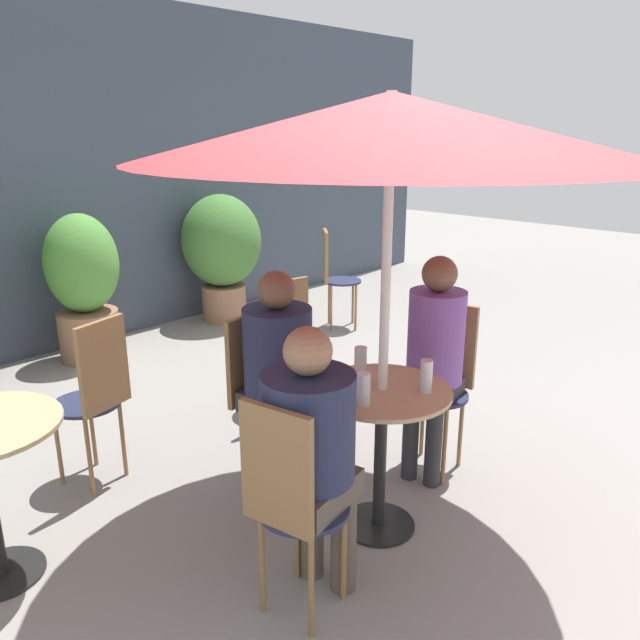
% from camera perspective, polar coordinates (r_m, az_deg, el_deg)
% --- Properties ---
extents(ground_plane, '(20.00, 20.00, 0.00)m').
position_cam_1_polar(ground_plane, '(3.39, 9.45, -17.18)').
color(ground_plane, gray).
extents(storefront_wall, '(10.00, 0.06, 3.00)m').
position_cam_1_polar(storefront_wall, '(5.82, -22.98, 11.96)').
color(storefront_wall, '#3D4756').
rests_on(storefront_wall, ground_plane).
extents(cafe_table_near, '(0.65, 0.65, 0.74)m').
position_cam_1_polar(cafe_table_near, '(3.01, 5.61, -9.64)').
color(cafe_table_near, black).
rests_on(cafe_table_near, ground_plane).
extents(bistro_chair_0, '(0.39, 0.37, 0.96)m').
position_cam_1_polar(bistro_chair_0, '(3.62, 11.17, -4.65)').
color(bistro_chair_0, '#232847').
rests_on(bistro_chair_0, ground_plane).
extents(bistro_chair_1, '(0.37, 0.39, 0.96)m').
position_cam_1_polar(bistro_chair_1, '(3.37, -5.59, -6.06)').
color(bistro_chair_1, '#232847').
rests_on(bistro_chair_1, ground_plane).
extents(bistro_chair_2, '(0.39, 0.37, 0.96)m').
position_cam_1_polar(bistro_chair_2, '(2.45, -2.84, -15.64)').
color(bistro_chair_2, '#232847').
rests_on(bistro_chair_2, ground_plane).
extents(bistro_chair_3, '(0.42, 0.42, 0.96)m').
position_cam_1_polar(bistro_chair_3, '(6.04, 1.22, 4.57)').
color(bistro_chair_3, '#232847').
rests_on(bistro_chair_3, ground_plane).
extents(bistro_chair_4, '(0.38, 0.40, 0.96)m').
position_cam_1_polar(bistro_chair_4, '(3.54, -19.80, -5.90)').
color(bistro_chair_4, '#232847').
rests_on(bistro_chair_4, ground_plane).
extents(bistro_chair_6, '(0.37, 0.39, 0.96)m').
position_cam_1_polar(bistro_chair_6, '(4.19, -3.51, -1.27)').
color(bistro_chair_6, '#232847').
rests_on(bistro_chair_6, ground_plane).
extents(seated_person_0, '(0.34, 0.31, 1.27)m').
position_cam_1_polar(seated_person_0, '(3.43, 10.42, -2.56)').
color(seated_person_0, '#2D2D33').
rests_on(seated_person_0, ground_plane).
extents(seated_person_1, '(0.36, 0.39, 1.23)m').
position_cam_1_polar(seated_person_1, '(3.23, -3.63, -4.15)').
color(seated_person_1, '#2D2D33').
rests_on(seated_person_1, ground_plane).
extents(seated_person_2, '(0.40, 0.37, 1.21)m').
position_cam_1_polar(seated_person_2, '(2.48, -0.84, -11.35)').
color(seated_person_2, brown).
rests_on(seated_person_2, ground_plane).
extents(beer_glass_0, '(0.06, 0.06, 0.14)m').
position_cam_1_polar(beer_glass_0, '(3.06, 3.73, -3.77)').
color(beer_glass_0, silver).
rests_on(beer_glass_0, cafe_table_near).
extents(beer_glass_1, '(0.06, 0.06, 0.15)m').
position_cam_1_polar(beer_glass_1, '(2.74, 4.00, -6.32)').
color(beer_glass_1, silver).
rests_on(beer_glass_1, cafe_table_near).
extents(beer_glass_2, '(0.06, 0.06, 0.15)m').
position_cam_1_polar(beer_glass_2, '(2.90, 9.69, -5.07)').
color(beer_glass_2, silver).
rests_on(beer_glass_2, cafe_table_near).
extents(potted_plant_1, '(0.59, 0.59, 1.24)m').
position_cam_1_polar(potted_plant_1, '(5.54, -20.79, 3.21)').
color(potted_plant_1, '#93664C').
rests_on(potted_plant_1, ground_plane).
extents(potted_plant_2, '(0.79, 0.79, 1.28)m').
position_cam_1_polar(potted_plant_2, '(6.32, -8.97, 6.55)').
color(potted_plant_2, '#93664C').
rests_on(potted_plant_2, ground_plane).
extents(umbrella, '(2.18, 2.18, 2.05)m').
position_cam_1_polar(umbrella, '(2.69, 6.49, 17.08)').
color(umbrella, silver).
rests_on(umbrella, ground_plane).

